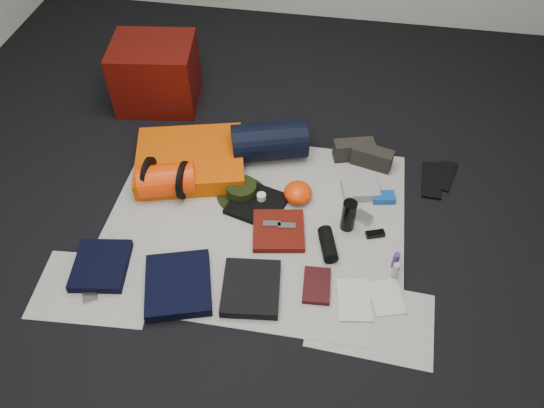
% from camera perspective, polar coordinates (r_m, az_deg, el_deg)
% --- Properties ---
extents(floor, '(4.50, 4.50, 0.02)m').
position_cam_1_polar(floor, '(2.90, -1.79, -2.07)').
color(floor, black).
rests_on(floor, ground).
extents(newspaper_mat, '(1.60, 1.30, 0.01)m').
position_cam_1_polar(newspaper_mat, '(2.89, -1.80, -1.91)').
color(newspaper_mat, beige).
rests_on(newspaper_mat, floor).
extents(newspaper_sheet_front_left, '(0.61, 0.44, 0.00)m').
position_cam_1_polar(newspaper_sheet_front_left, '(2.78, -18.51, -8.57)').
color(newspaper_sheet_front_left, beige).
rests_on(newspaper_sheet_front_left, floor).
extents(newspaper_sheet_front_right, '(0.60, 0.43, 0.00)m').
position_cam_1_polar(newspaper_sheet_front_right, '(2.59, 10.60, -12.18)').
color(newspaper_sheet_front_right, beige).
rests_on(newspaper_sheet_front_right, floor).
extents(red_cabinet, '(0.57, 0.49, 0.43)m').
position_cam_1_polar(red_cabinet, '(3.63, -12.38, 13.52)').
color(red_cabinet, '#500B05').
rests_on(red_cabinet, floor).
extents(sleeping_pad, '(0.73, 0.64, 0.11)m').
position_cam_1_polar(sleeping_pad, '(3.17, -8.77, 4.68)').
color(sleeping_pad, '#DE5302').
rests_on(sleeping_pad, newspaper_mat).
extents(stuff_sack, '(0.35, 0.27, 0.18)m').
position_cam_1_polar(stuff_sack, '(3.03, -11.26, 2.55)').
color(stuff_sack, '#FE3704').
rests_on(stuff_sack, newspaper_mat).
extents(sack_strap_left, '(0.02, 0.22, 0.22)m').
position_cam_1_polar(sack_strap_left, '(3.05, -13.09, 2.97)').
color(sack_strap_left, black).
rests_on(sack_strap_left, newspaper_mat).
extents(sack_strap_right, '(0.03, 0.22, 0.22)m').
position_cam_1_polar(sack_strap_right, '(2.99, -9.50, 2.55)').
color(sack_strap_right, black).
rests_on(sack_strap_right, newspaper_mat).
extents(navy_duffel, '(0.49, 0.35, 0.23)m').
position_cam_1_polar(navy_duffel, '(3.17, -0.30, 6.77)').
color(navy_duffel, black).
rests_on(navy_duffel, newspaper_mat).
extents(boonie_brim, '(0.32, 0.32, 0.01)m').
position_cam_1_polar(boonie_brim, '(3.02, -3.27, 1.02)').
color(boonie_brim, black).
rests_on(boonie_brim, newspaper_mat).
extents(boonie_crown, '(0.17, 0.17, 0.07)m').
position_cam_1_polar(boonie_crown, '(2.99, -3.31, 1.55)').
color(boonie_crown, black).
rests_on(boonie_crown, boonie_brim).
extents(hiking_boot_left, '(0.26, 0.15, 0.12)m').
position_cam_1_polar(hiking_boot_left, '(3.24, 8.78, 5.79)').
color(hiking_boot_left, black).
rests_on(hiking_boot_left, newspaper_mat).
extents(hiking_boot_right, '(0.25, 0.14, 0.12)m').
position_cam_1_polar(hiking_boot_right, '(3.20, 10.70, 4.96)').
color(hiking_boot_right, black).
rests_on(hiking_boot_right, newspaper_mat).
extents(flip_flop_left, '(0.12, 0.30, 0.02)m').
position_cam_1_polar(flip_flop_left, '(3.23, 16.80, 2.46)').
color(flip_flop_left, black).
rests_on(flip_flop_left, floor).
extents(flip_flop_right, '(0.16, 0.27, 0.01)m').
position_cam_1_polar(flip_flop_right, '(3.29, 18.13, 2.91)').
color(flip_flop_right, black).
rests_on(flip_flop_right, floor).
extents(trousers_navy_a, '(0.30, 0.34, 0.05)m').
position_cam_1_polar(trousers_navy_a, '(2.82, -17.91, -6.31)').
color(trousers_navy_a, black).
rests_on(trousers_navy_a, newspaper_mat).
extents(trousers_navy_b, '(0.40, 0.43, 0.06)m').
position_cam_1_polar(trousers_navy_b, '(2.65, -10.05, -8.54)').
color(trousers_navy_b, black).
rests_on(trousers_navy_b, newspaper_mat).
extents(trousers_charcoal, '(0.31, 0.34, 0.05)m').
position_cam_1_polar(trousers_charcoal, '(2.61, -2.26, -9.03)').
color(trousers_charcoal, black).
rests_on(trousers_charcoal, newspaper_mat).
extents(black_tshirt, '(0.35, 0.34, 0.03)m').
position_cam_1_polar(black_tshirt, '(2.95, -1.62, -0.01)').
color(black_tshirt, black).
rests_on(black_tshirt, newspaper_mat).
extents(red_shirt, '(0.31, 0.31, 0.04)m').
position_cam_1_polar(red_shirt, '(2.82, 0.72, -2.88)').
color(red_shirt, '#581109').
rests_on(red_shirt, newspaper_mat).
extents(orange_stuff_sack, '(0.17, 0.17, 0.10)m').
position_cam_1_polar(orange_stuff_sack, '(2.96, 2.80, 1.24)').
color(orange_stuff_sack, '#FE3704').
rests_on(orange_stuff_sack, newspaper_mat).
extents(first_aid_pouch, '(0.23, 0.20, 0.05)m').
position_cam_1_polar(first_aid_pouch, '(3.05, 9.48, 1.58)').
color(first_aid_pouch, gray).
rests_on(first_aid_pouch, newspaper_mat).
extents(water_bottle, '(0.10, 0.10, 0.19)m').
position_cam_1_polar(water_bottle, '(2.82, 8.24, -1.22)').
color(water_bottle, black).
rests_on(water_bottle, newspaper_mat).
extents(speaker, '(0.13, 0.21, 0.08)m').
position_cam_1_polar(speaker, '(2.76, 6.03, -4.34)').
color(speaker, black).
rests_on(speaker, newspaper_mat).
extents(compact_camera, '(0.11, 0.10, 0.04)m').
position_cam_1_polar(compact_camera, '(2.93, 9.80, -1.41)').
color(compact_camera, '#ABABB0').
rests_on(compact_camera, newspaper_mat).
extents(cyan_case, '(0.14, 0.10, 0.04)m').
position_cam_1_polar(cyan_case, '(3.04, 11.91, 0.71)').
color(cyan_case, '#10459D').
rests_on(cyan_case, newspaper_mat).
extents(toiletry_purple, '(0.04, 0.04, 0.10)m').
position_cam_1_polar(toiletry_purple, '(2.74, 13.14, -5.92)').
color(toiletry_purple, '#4C267B').
rests_on(toiletry_purple, newspaper_mat).
extents(toiletry_clear, '(0.04, 0.04, 0.10)m').
position_cam_1_polar(toiletry_clear, '(2.70, 13.12, -7.00)').
color(toiletry_clear, '#9EA29D').
rests_on(toiletry_clear, newspaper_mat).
extents(paperback_book, '(0.14, 0.21, 0.03)m').
position_cam_1_polar(paperback_book, '(2.64, 4.82, -8.73)').
color(paperback_book, black).
rests_on(paperback_book, newspaper_mat).
extents(map_booklet, '(0.19, 0.26, 0.01)m').
position_cam_1_polar(map_booklet, '(2.62, 8.83, -10.17)').
color(map_booklet, '#B7B8AF').
rests_on(map_booklet, newspaper_mat).
extents(map_printout, '(0.20, 0.23, 0.01)m').
position_cam_1_polar(map_printout, '(2.66, 12.19, -9.81)').
color(map_printout, '#B7B8AF').
rests_on(map_printout, newspaper_mat).
extents(sunglasses, '(0.11, 0.07, 0.03)m').
position_cam_1_polar(sunglasses, '(2.87, 11.03, -3.19)').
color(sunglasses, black).
rests_on(sunglasses, newspaper_mat).
extents(key_cluster, '(0.10, 0.10, 0.01)m').
position_cam_1_polar(key_cluster, '(2.75, -18.96, -9.30)').
color(key_cluster, '#ABABB0').
rests_on(key_cluster, newspaper_mat).
extents(tape_roll, '(0.05, 0.05, 0.04)m').
position_cam_1_polar(tape_roll, '(2.95, -1.15, 0.79)').
color(tape_roll, silver).
rests_on(tape_roll, black_tshirt).
extents(energy_bar_a, '(0.10, 0.05, 0.01)m').
position_cam_1_polar(energy_bar_a, '(2.82, -0.02, -2.15)').
color(energy_bar_a, '#ABABB0').
rests_on(energy_bar_a, red_shirt).
extents(energy_bar_b, '(0.10, 0.05, 0.01)m').
position_cam_1_polar(energy_bar_b, '(2.81, 1.59, -2.36)').
color(energy_bar_b, '#ABABB0').
rests_on(energy_bar_b, red_shirt).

